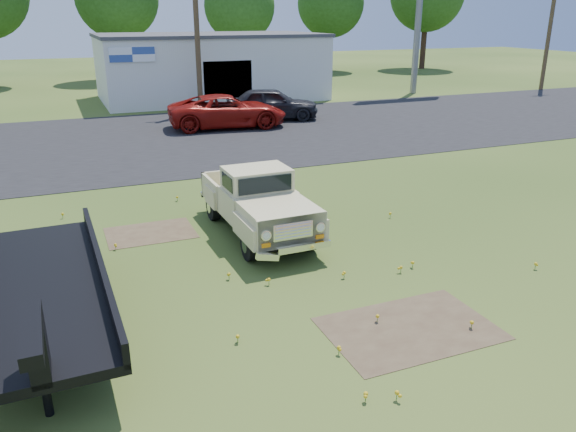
# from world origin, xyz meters

# --- Properties ---
(ground) EXTENTS (140.00, 140.00, 0.00)m
(ground) POSITION_xyz_m (0.00, 0.00, 0.00)
(ground) COLOR #2A4416
(ground) RESTS_ON ground
(asphalt_lot) EXTENTS (90.00, 14.00, 0.02)m
(asphalt_lot) POSITION_xyz_m (0.00, 15.00, 0.00)
(asphalt_lot) COLOR black
(asphalt_lot) RESTS_ON ground
(dirt_patch_a) EXTENTS (3.00, 2.00, 0.01)m
(dirt_patch_a) POSITION_xyz_m (1.50, -3.00, 0.00)
(dirt_patch_a) COLOR #4A3827
(dirt_patch_a) RESTS_ON ground
(dirt_patch_b) EXTENTS (2.20, 1.60, 0.01)m
(dirt_patch_b) POSITION_xyz_m (-2.00, 3.50, 0.00)
(dirt_patch_b) COLOR #4A3827
(dirt_patch_b) RESTS_ON ground
(commercial_building) EXTENTS (14.20, 8.20, 4.15)m
(commercial_building) POSITION_xyz_m (6.00, 26.99, 2.10)
(commercial_building) COLOR silver
(commercial_building) RESTS_ON ground
(utility_pole_mid) EXTENTS (1.60, 0.30, 9.00)m
(utility_pole_mid) POSITION_xyz_m (4.00, 22.00, 4.60)
(utility_pole_mid) COLOR #43301F
(utility_pole_mid) RESTS_ON ground
(utility_pole_east) EXTENTS (1.60, 0.30, 9.00)m
(utility_pole_east) POSITION_xyz_m (30.00, 22.00, 4.60)
(utility_pole_east) COLOR #43301F
(utility_pole_east) RESTS_ON ground
(treeline_e) EXTENTS (6.08, 6.08, 9.04)m
(treeline_e) POSITION_xyz_m (12.00, 39.00, 5.98)
(treeline_e) COLOR #352118
(treeline_e) RESTS_ON ground
(treeline_f) EXTENTS (6.40, 6.40, 9.52)m
(treeline_f) POSITION_xyz_m (22.00, 41.50, 6.30)
(treeline_f) COLOR #352118
(treeline_f) RESTS_ON ground
(vintage_pickup_truck) EXTENTS (1.94, 4.83, 1.74)m
(vintage_pickup_truck) POSITION_xyz_m (0.54, 2.41, 0.87)
(vintage_pickup_truck) COLOR #CCBF89
(vintage_pickup_truck) RESTS_ON ground
(flatbed_trailer) EXTENTS (2.37, 6.75, 1.83)m
(flatbed_trailer) POSITION_xyz_m (-4.53, -0.46, 0.91)
(flatbed_trailer) COLOR black
(flatbed_trailer) RESTS_ON ground
(red_pickup) EXTENTS (6.01, 3.26, 1.60)m
(red_pickup) POSITION_xyz_m (3.98, 16.52, 0.80)
(red_pickup) COLOR maroon
(red_pickup) RESTS_ON ground
(dark_sedan) EXTENTS (5.27, 3.37, 1.67)m
(dark_sedan) POSITION_xyz_m (6.80, 17.79, 0.83)
(dark_sedan) COLOR black
(dark_sedan) RESTS_ON ground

